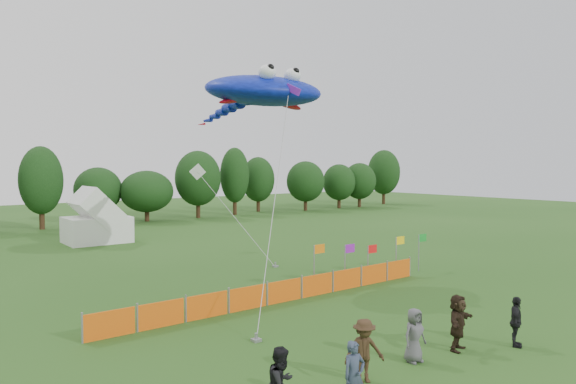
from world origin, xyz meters
TOP-DOWN VIEW (x-y plane):
  - ground at (0.00, 0.00)m, footprint 160.00×160.00m
  - treeline at (1.61, 44.93)m, footprint 104.57×8.78m
  - tent_right at (0.54, 31.98)m, footprint 4.86×3.89m
  - barrier_fence at (1.54, 8.26)m, footprint 17.90×0.06m
  - flag_row at (8.14, 8.94)m, footprint 8.73×0.38m
  - spectator_a at (-3.36, -1.08)m, footprint 0.71×0.52m
  - spectator_c at (-1.94, -0.07)m, footprint 1.38×1.14m
  - spectator_d at (4.34, -1.26)m, footprint 1.10×0.86m
  - spectator_e at (0.45, 0.02)m, footprint 0.89×0.62m
  - spectator_f at (2.45, -0.23)m, footprint 1.86×1.08m
  - stingray_kite at (3.82, 13.46)m, footprint 10.18×17.27m
  - small_kite_white at (5.96, 22.26)m, footprint 1.28×10.20m

SIDE VIEW (x-z plane):
  - ground at x=0.00m, z-range 0.00..0.00m
  - barrier_fence at x=1.54m, z-range 0.00..1.00m
  - spectator_e at x=0.45m, z-range 0.00..1.73m
  - spectator_d at x=4.34m, z-range 0.00..1.74m
  - spectator_a at x=-3.36m, z-range 0.00..1.78m
  - spectator_c at x=-1.94m, z-range 0.00..1.85m
  - spectator_f at x=2.45m, z-range 0.00..1.91m
  - flag_row at x=8.14m, z-range 0.30..2.60m
  - tent_right at x=0.54m, z-range 0.02..3.45m
  - treeline at x=1.61m, z-range 0.00..8.36m
  - small_kite_white at x=5.96m, z-range 1.04..7.46m
  - stingray_kite at x=3.82m, z-range 4.55..16.09m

